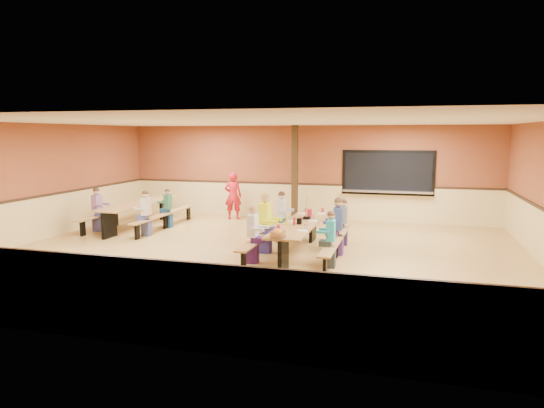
# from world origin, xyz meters

# --- Properties ---
(ground) EXTENTS (12.00, 12.00, 0.00)m
(ground) POSITION_xyz_m (0.00, 0.00, 0.00)
(ground) COLOR olive
(ground) RESTS_ON ground
(room_envelope) EXTENTS (12.04, 10.04, 3.02)m
(room_envelope) POSITION_xyz_m (0.00, 0.00, 0.69)
(room_envelope) COLOR brown
(room_envelope) RESTS_ON ground
(kitchen_pass_through) EXTENTS (2.78, 0.28, 1.38)m
(kitchen_pass_through) POSITION_xyz_m (2.60, 4.96, 1.49)
(kitchen_pass_through) COLOR black
(kitchen_pass_through) RESTS_ON ground
(structural_post) EXTENTS (0.18, 0.18, 3.00)m
(structural_post) POSITION_xyz_m (-0.20, 4.40, 1.50)
(structural_post) COLOR black
(structural_post) RESTS_ON ground
(cafeteria_table_main) EXTENTS (1.91, 3.70, 0.74)m
(cafeteria_table_main) POSITION_xyz_m (0.87, 0.22, 0.53)
(cafeteria_table_main) COLOR #9F733F
(cafeteria_table_main) RESTS_ON ground
(cafeteria_table_second) EXTENTS (1.91, 3.70, 0.74)m
(cafeteria_table_second) POSITION_xyz_m (-4.39, 2.25, 0.53)
(cafeteria_table_second) COLOR #9F733F
(cafeteria_table_second) RESTS_ON ground
(seated_child_white_left) EXTENTS (0.38, 0.31, 1.23)m
(seated_child_white_left) POSITION_xyz_m (0.05, -0.71, 0.62)
(seated_child_white_left) COLOR white
(seated_child_white_left) RESTS_ON ground
(seated_adult_yellow) EXTENTS (0.45, 0.37, 1.38)m
(seated_adult_yellow) POSITION_xyz_m (0.05, 0.23, 0.69)
(seated_adult_yellow) COLOR #EFFF18
(seated_adult_yellow) RESTS_ON ground
(seated_child_grey_left) EXTENTS (0.38, 0.31, 1.23)m
(seated_child_grey_left) POSITION_xyz_m (0.05, 1.75, 0.62)
(seated_child_grey_left) COLOR #BCBCBC
(seated_child_grey_left) RESTS_ON ground
(seated_child_teal_right) EXTENTS (0.35, 0.28, 1.16)m
(seated_child_teal_right) POSITION_xyz_m (1.70, -0.65, 0.58)
(seated_child_teal_right) COLOR teal
(seated_child_teal_right) RESTS_ON ground
(seated_child_navy_right) EXTENTS (0.41, 0.33, 1.29)m
(seated_child_navy_right) POSITION_xyz_m (1.70, 0.46, 0.65)
(seated_child_navy_right) COLOR navy
(seated_child_navy_right) RESTS_ON ground
(seated_child_char_right) EXTENTS (0.33, 0.27, 1.12)m
(seated_child_char_right) POSITION_xyz_m (1.70, 1.49, 0.56)
(seated_child_char_right) COLOR #555C62
(seated_child_char_right) RESTS_ON ground
(seated_child_purple_sec) EXTENTS (0.38, 0.31, 1.22)m
(seated_child_purple_sec) POSITION_xyz_m (-5.21, 1.38, 0.61)
(seated_child_purple_sec) COLOR slate
(seated_child_purple_sec) RESTS_ON ground
(seated_child_green_sec) EXTENTS (0.33, 0.27, 1.14)m
(seated_child_green_sec) POSITION_xyz_m (-3.56, 2.44, 0.57)
(seated_child_green_sec) COLOR #2B6243
(seated_child_green_sec) RESTS_ON ground
(seated_child_tan_sec) EXTENTS (0.37, 0.30, 1.21)m
(seated_child_tan_sec) POSITION_xyz_m (-3.56, 1.18, 0.61)
(seated_child_tan_sec) COLOR #BAAD95
(seated_child_tan_sec) RESTS_ON ground
(standing_woman) EXTENTS (0.62, 0.48, 1.52)m
(standing_woman) POSITION_xyz_m (-2.20, 4.26, 0.76)
(standing_woman) COLOR red
(standing_woman) RESTS_ON ground
(punch_pitcher) EXTENTS (0.16, 0.16, 0.22)m
(punch_pitcher) POSITION_xyz_m (0.95, 0.86, 0.85)
(punch_pitcher) COLOR #B4182D
(punch_pitcher) RESTS_ON cafeteria_table_main
(chip_bowl) EXTENTS (0.32, 0.32, 0.15)m
(chip_bowl) POSITION_xyz_m (0.78, -1.43, 0.81)
(chip_bowl) COLOR orange
(chip_bowl) RESTS_ON cafeteria_table_main
(napkin_dispenser) EXTENTS (0.10, 0.14, 0.13)m
(napkin_dispenser) POSITION_xyz_m (0.89, 0.08, 0.80)
(napkin_dispenser) COLOR black
(napkin_dispenser) RESTS_ON cafeteria_table_main
(condiment_mustard) EXTENTS (0.06, 0.06, 0.17)m
(condiment_mustard) POSITION_xyz_m (0.66, -0.13, 0.82)
(condiment_mustard) COLOR yellow
(condiment_mustard) RESTS_ON cafeteria_table_main
(condiment_ketchup) EXTENTS (0.06, 0.06, 0.17)m
(condiment_ketchup) POSITION_xyz_m (0.80, -0.05, 0.82)
(condiment_ketchup) COLOR #B2140F
(condiment_ketchup) RESTS_ON cafeteria_table_main
(table_paddle) EXTENTS (0.16, 0.16, 0.56)m
(table_paddle) POSITION_xyz_m (0.92, 0.75, 0.88)
(table_paddle) COLOR black
(table_paddle) RESTS_ON cafeteria_table_main
(place_settings) EXTENTS (0.65, 3.30, 0.11)m
(place_settings) POSITION_xyz_m (0.87, 0.22, 0.80)
(place_settings) COLOR beige
(place_settings) RESTS_ON cafeteria_table_main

